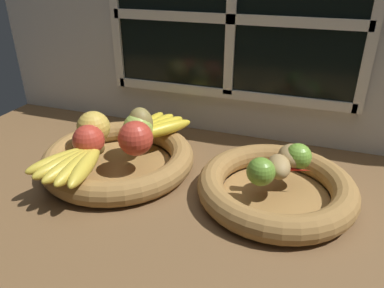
% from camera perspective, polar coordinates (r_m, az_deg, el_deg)
% --- Properties ---
extents(ground_plane, '(1.40, 0.90, 0.03)m').
position_cam_1_polar(ground_plane, '(0.81, 0.20, -7.36)').
color(ground_plane, brown).
extents(back_wall, '(1.40, 0.05, 0.55)m').
position_cam_1_polar(back_wall, '(0.97, 6.37, 17.18)').
color(back_wall, silver).
rests_on(back_wall, ground_plane).
extents(fruit_bowl_left, '(0.35, 0.35, 0.05)m').
position_cam_1_polar(fruit_bowl_left, '(0.87, -11.35, -2.25)').
color(fruit_bowl_left, olive).
rests_on(fruit_bowl_left, ground_plane).
extents(fruit_bowl_right, '(0.32, 0.32, 0.05)m').
position_cam_1_polar(fruit_bowl_right, '(0.76, 12.96, -6.65)').
color(fruit_bowl_right, olive).
rests_on(fruit_bowl_right, ground_plane).
extents(apple_green_back, '(0.07, 0.07, 0.07)m').
position_cam_1_polar(apple_green_back, '(0.86, -8.43, 2.54)').
color(apple_green_back, '#99B74C').
rests_on(apple_green_back, fruit_bowl_left).
extents(apple_red_right, '(0.08, 0.08, 0.08)m').
position_cam_1_polar(apple_red_right, '(0.80, -8.96, 0.75)').
color(apple_red_right, '#B73828').
rests_on(apple_red_right, fruit_bowl_left).
extents(apple_golden_left, '(0.08, 0.08, 0.08)m').
position_cam_1_polar(apple_golden_left, '(0.87, -15.11, 2.51)').
color(apple_golden_left, gold).
rests_on(apple_golden_left, fruit_bowl_left).
extents(apple_red_front, '(0.07, 0.07, 0.07)m').
position_cam_1_polar(apple_red_front, '(0.82, -15.84, 0.54)').
color(apple_red_front, '#B73828').
rests_on(apple_red_front, fruit_bowl_left).
extents(pear_brown, '(0.09, 0.09, 0.08)m').
position_cam_1_polar(pear_brown, '(0.87, -8.06, 3.11)').
color(pear_brown, olive).
rests_on(pear_brown, fruit_bowl_left).
extents(banana_bunch_front, '(0.14, 0.17, 0.03)m').
position_cam_1_polar(banana_bunch_front, '(0.78, -17.96, -2.84)').
color(banana_bunch_front, gold).
rests_on(banana_bunch_front, fruit_bowl_left).
extents(banana_bunch_back, '(0.12, 0.17, 0.03)m').
position_cam_1_polar(banana_bunch_back, '(0.91, -5.51, 2.70)').
color(banana_bunch_back, gold).
rests_on(banana_bunch_back, fruit_bowl_left).
extents(potato_back, '(0.06, 0.07, 0.05)m').
position_cam_1_polar(potato_back, '(0.78, 15.40, -1.85)').
color(potato_back, '#A38451').
rests_on(potato_back, fruit_bowl_right).
extents(potato_large, '(0.06, 0.08, 0.04)m').
position_cam_1_polar(potato_large, '(0.74, 13.35, -3.44)').
color(potato_large, '#A38451').
rests_on(potato_large, fruit_bowl_right).
extents(lime_near, '(0.05, 0.05, 0.05)m').
position_cam_1_polar(lime_near, '(0.70, 10.69, -4.26)').
color(lime_near, olive).
rests_on(lime_near, fruit_bowl_right).
extents(lime_far, '(0.05, 0.05, 0.05)m').
position_cam_1_polar(lime_far, '(0.77, 16.20, -1.90)').
color(lime_far, '#6B9E33').
rests_on(lime_far, fruit_bowl_right).
extents(chili_pepper, '(0.12, 0.05, 0.02)m').
position_cam_1_polar(chili_pepper, '(0.75, 13.66, -3.81)').
color(chili_pepper, red).
rests_on(chili_pepper, fruit_bowl_right).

